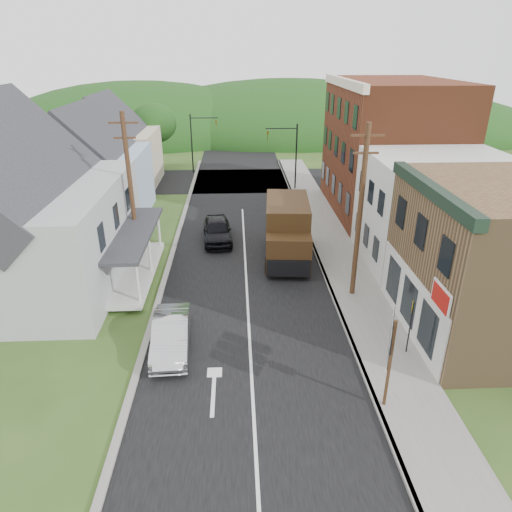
{
  "coord_description": "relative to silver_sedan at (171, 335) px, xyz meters",
  "views": [
    {
      "loc": [
        -0.48,
        -17.57,
        12.06
      ],
      "look_at": [
        0.49,
        3.97,
        2.2
      ],
      "focal_mm": 32.0,
      "sensor_mm": 36.0,
      "label": 1
    }
  ],
  "objects": [
    {
      "name": "curb_right",
      "position": [
        7.97,
        8.88,
        -0.65
      ],
      "size": [
        0.2,
        55.0,
        0.15
      ],
      "primitive_type": "cube",
      "color": "slate",
      "rests_on": "ground"
    },
    {
      "name": "ground",
      "position": [
        3.42,
        0.88,
        -0.73
      ],
      "size": [
        120.0,
        120.0,
        0.0
      ],
      "primitive_type": "plane",
      "color": "#2D4719",
      "rests_on": "ground"
    },
    {
      "name": "traffic_signal_left",
      "position": [
        -0.89,
        31.38,
        3.03
      ],
      "size": [
        2.87,
        0.2,
        6.0
      ],
      "color": "black",
      "rests_on": "ground"
    },
    {
      "name": "storefront_tan",
      "position": [
        14.72,
        0.88,
        2.77
      ],
      "size": [
        8.0,
        8.0,
        7.0
      ],
      "primitive_type": "cube",
      "color": "brown",
      "rests_on": "ground"
    },
    {
      "name": "route_sign_cluster",
      "position": [
        8.17,
        -3.92,
        1.75
      ],
      "size": [
        0.81,
        1.94,
        3.6
      ],
      "rotation": [
        0.0,
        0.0,
        -0.37
      ],
      "color": "#472D19",
      "rests_on": "sidewalk_right"
    },
    {
      "name": "storefront_white",
      "position": [
        14.72,
        8.38,
        2.52
      ],
      "size": [
        8.0,
        7.0,
        6.5
      ],
      "primitive_type": "cube",
      "color": "silver",
      "rests_on": "ground"
    },
    {
      "name": "traffic_signal_right",
      "position": [
        7.72,
        24.38,
        3.03
      ],
      "size": [
        2.87,
        0.2,
        6.0
      ],
      "color": "black",
      "rests_on": "ground"
    },
    {
      "name": "sidewalk_right",
      "position": [
        9.32,
        8.88,
        -0.65
      ],
      "size": [
        2.8,
        55.0,
        0.15
      ],
      "primitive_type": "cube",
      "color": "slate",
      "rests_on": "ground"
    },
    {
      "name": "dark_sedan",
      "position": [
        1.6,
        12.27,
        0.06
      ],
      "size": [
        2.2,
        4.75,
        1.57
      ],
      "primitive_type": "imported",
      "rotation": [
        0.0,
        0.0,
        0.08
      ],
      "color": "black",
      "rests_on": "ground"
    },
    {
      "name": "curb_left",
      "position": [
        -1.23,
        8.88,
        -0.67
      ],
      "size": [
        0.3,
        55.0,
        0.12
      ],
      "primitive_type": "cube",
      "color": "slate",
      "rests_on": "ground"
    },
    {
      "name": "road",
      "position": [
        3.42,
        10.88,
        -0.73
      ],
      "size": [
        9.0,
        90.0,
        0.02
      ],
      "primitive_type": "cube",
      "color": "black",
      "rests_on": "ground"
    },
    {
      "name": "cross_road",
      "position": [
        3.42,
        27.88,
        -0.73
      ],
      "size": [
        60.0,
        9.0,
        0.02
      ],
      "primitive_type": "cube",
      "color": "black",
      "rests_on": "ground"
    },
    {
      "name": "utility_pole_right",
      "position": [
        9.02,
        4.38,
        3.93
      ],
      "size": [
        1.6,
        0.26,
        9.0
      ],
      "color": "#472D19",
      "rests_on": "ground"
    },
    {
      "name": "tree_left_d",
      "position": [
        -5.58,
        32.88,
        4.16
      ],
      "size": [
        4.8,
        4.8,
        6.94
      ],
      "color": "#382616",
      "rests_on": "ground"
    },
    {
      "name": "tree_left_c",
      "position": [
        -15.58,
        20.88,
        5.21
      ],
      "size": [
        5.8,
        5.8,
        8.41
      ],
      "color": "#382616",
      "rests_on": "ground"
    },
    {
      "name": "delivery_van",
      "position": [
        6.03,
        9.33,
        1.08
      ],
      "size": [
        3.07,
        6.57,
        3.57
      ],
      "rotation": [
        0.0,
        0.0,
        -0.08
      ],
      "color": "#311F0D",
      "rests_on": "ground"
    },
    {
      "name": "forested_ridge",
      "position": [
        3.42,
        55.88,
        -0.73
      ],
      "size": [
        90.0,
        30.0,
        16.0
      ],
      "primitive_type": "ellipsoid",
      "color": "#133810",
      "rests_on": "ground"
    },
    {
      "name": "house_cream",
      "position": [
        -8.08,
        26.88,
        2.97
      ],
      "size": [
        7.14,
        8.16,
        7.28
      ],
      "color": "#C1B496",
      "rests_on": "ground"
    },
    {
      "name": "utility_pole_left",
      "position": [
        -3.08,
        8.88,
        3.93
      ],
      "size": [
        1.6,
        0.26,
        9.0
      ],
      "color": "#472D19",
      "rests_on": "ground"
    },
    {
      "name": "storefront_red",
      "position": [
        14.72,
        17.88,
        4.27
      ],
      "size": [
        8.0,
        12.0,
        10.0
      ],
      "primitive_type": "cube",
      "color": "#5E2B16",
      "rests_on": "ground"
    },
    {
      "name": "house_gray",
      "position": [
        -8.58,
        6.88,
        3.51
      ],
      "size": [
        10.2,
        12.24,
        8.35
      ],
      "color": "#A3A5A9",
      "rests_on": "ground"
    },
    {
      "name": "silver_sedan",
      "position": [
        0.0,
        0.0,
        0.0
      ],
      "size": [
        1.8,
        4.49,
        1.45
      ],
      "primitive_type": "imported",
      "rotation": [
        0.0,
        0.0,
        0.06
      ],
      "color": "#ABABB0",
      "rests_on": "ground"
    },
    {
      "name": "house_blue",
      "position": [
        -7.58,
        17.88,
        2.97
      ],
      "size": [
        7.14,
        8.16,
        7.28
      ],
      "color": "#99ADD1",
      "rests_on": "ground"
    },
    {
      "name": "warning_sign",
      "position": [
        10.1,
        -0.86,
        1.07
      ],
      "size": [
        0.29,
        0.66,
        2.58
      ],
      "rotation": [
        0.0,
        0.0,
        -0.4
      ],
      "color": "black",
      "rests_on": "sidewalk_right"
    }
  ]
}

